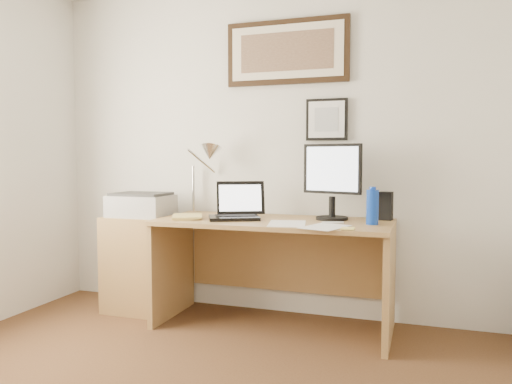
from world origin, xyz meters
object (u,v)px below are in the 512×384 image
at_px(book, 173,217).
at_px(desk, 276,252).
at_px(water_bottle, 372,207).
at_px(laptop, 236,210).
at_px(printer, 141,205).
at_px(lcd_monitor, 332,178).
at_px(side_cabinet, 141,263).

height_order(book, desk, book).
xyz_separation_m(water_bottle, book, (-1.36, -0.13, -0.10)).
xyz_separation_m(laptop, printer, (-0.80, 0.06, 0.01)).
distance_m(desk, printer, 1.10).
distance_m(book, desk, 0.77).
relative_size(lcd_monitor, printer, 1.18).
bearing_deg(desk, side_cabinet, -178.11).
xyz_separation_m(lcd_monitor, printer, (-1.44, -0.09, -0.22)).
bearing_deg(laptop, lcd_monitor, 13.12).
relative_size(side_cabinet, desk, 0.46).
bearing_deg(printer, laptop, -4.36).
relative_size(water_bottle, printer, 0.50).
relative_size(water_bottle, desk, 0.14).
bearing_deg(desk, water_bottle, -8.57).
height_order(water_bottle, printer, water_bottle).
xyz_separation_m(desk, printer, (-1.06, -0.04, 0.30)).
relative_size(book, laptop, 0.66).
xyz_separation_m(side_cabinet, laptop, (0.81, -0.07, 0.44)).
bearing_deg(printer, side_cabinet, 158.48).
xyz_separation_m(book, printer, (-0.37, 0.19, 0.06)).
xyz_separation_m(water_bottle, lcd_monitor, (-0.29, 0.15, 0.18)).
bearing_deg(printer, lcd_monitor, 3.54).
bearing_deg(side_cabinet, desk, 1.89).
bearing_deg(water_bottle, desk, 171.43).
bearing_deg(lcd_monitor, laptop, -166.88).
bearing_deg(water_bottle, side_cabinet, 177.85).
xyz_separation_m(book, desk, (0.69, 0.23, -0.25)).
xyz_separation_m(book, laptop, (0.43, 0.13, 0.05)).
distance_m(desk, laptop, 0.41).
bearing_deg(water_bottle, lcd_monitor, 152.44).
relative_size(laptop, printer, 0.97).
bearing_deg(laptop, printer, 175.64).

